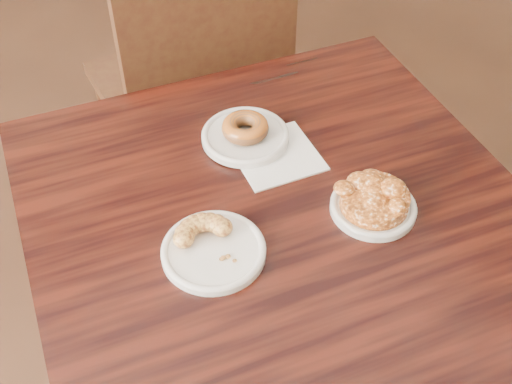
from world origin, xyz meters
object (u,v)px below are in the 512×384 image
chair_far (185,87)px  glazed_donut (245,128)px  apple_fritter (375,197)px  cruller_fragment (213,243)px  cafe_table (276,331)px

chair_far → glazed_donut: bearing=79.1°
chair_far → apple_fritter: size_ratio=5.69×
apple_fritter → cruller_fragment: size_ratio=1.42×
chair_far → cruller_fragment: size_ratio=8.07×
apple_fritter → chair_far: bearing=86.0°
cafe_table → apple_fritter: (0.13, -0.08, 0.41)m
cafe_table → apple_fritter: 0.43m
chair_far → cafe_table: bearing=79.5°
glazed_donut → cafe_table: bearing=-102.5°
chair_far → glazed_donut: chair_far is taller
apple_fritter → cruller_fragment: apple_fritter is taller
cafe_table → apple_fritter: size_ratio=5.23×
cafe_table → chair_far: bearing=85.6°
glazed_donut → cruller_fragment: 0.28m
chair_far → apple_fritter: bearing=89.4°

